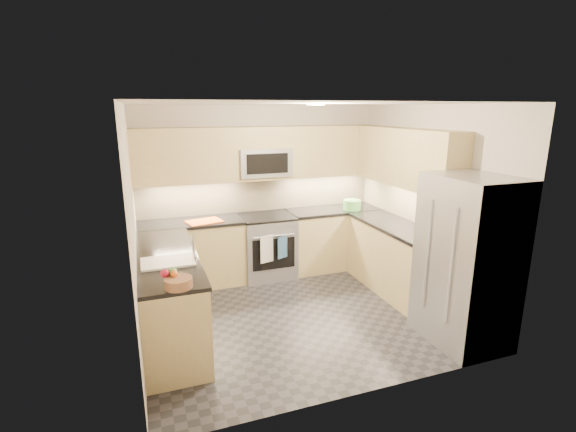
% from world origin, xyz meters
% --- Properties ---
extents(floor, '(3.60, 3.20, 0.00)m').
position_xyz_m(floor, '(0.00, 0.00, 0.00)').
color(floor, black).
rests_on(floor, ground).
extents(ceiling, '(3.60, 3.20, 0.02)m').
position_xyz_m(ceiling, '(0.00, 0.00, 2.50)').
color(ceiling, beige).
rests_on(ceiling, wall_back).
extents(wall_back, '(3.60, 0.02, 2.50)m').
position_xyz_m(wall_back, '(0.00, 1.60, 1.25)').
color(wall_back, '#BDB3A5').
rests_on(wall_back, floor).
extents(wall_front, '(3.60, 0.02, 2.50)m').
position_xyz_m(wall_front, '(0.00, -1.60, 1.25)').
color(wall_front, '#BDB3A5').
rests_on(wall_front, floor).
extents(wall_left, '(0.02, 3.20, 2.50)m').
position_xyz_m(wall_left, '(-1.80, 0.00, 1.25)').
color(wall_left, '#BDB3A5').
rests_on(wall_left, floor).
extents(wall_right, '(0.02, 3.20, 2.50)m').
position_xyz_m(wall_right, '(1.80, 0.00, 1.25)').
color(wall_right, '#BDB3A5').
rests_on(wall_right, floor).
extents(base_cab_back_left, '(1.42, 0.60, 0.90)m').
position_xyz_m(base_cab_back_left, '(-1.09, 1.30, 0.45)').
color(base_cab_back_left, tan).
rests_on(base_cab_back_left, floor).
extents(base_cab_back_right, '(1.42, 0.60, 0.90)m').
position_xyz_m(base_cab_back_right, '(1.09, 1.30, 0.45)').
color(base_cab_back_right, tan).
rests_on(base_cab_back_right, floor).
extents(base_cab_right, '(0.60, 1.70, 0.90)m').
position_xyz_m(base_cab_right, '(1.50, 0.15, 0.45)').
color(base_cab_right, tan).
rests_on(base_cab_right, floor).
extents(base_cab_peninsula, '(0.60, 2.00, 0.90)m').
position_xyz_m(base_cab_peninsula, '(-1.50, 0.00, 0.45)').
color(base_cab_peninsula, tan).
rests_on(base_cab_peninsula, floor).
extents(countertop_back_left, '(1.42, 0.63, 0.04)m').
position_xyz_m(countertop_back_left, '(-1.09, 1.30, 0.92)').
color(countertop_back_left, black).
rests_on(countertop_back_left, base_cab_back_left).
extents(countertop_back_right, '(1.42, 0.63, 0.04)m').
position_xyz_m(countertop_back_right, '(1.09, 1.30, 0.92)').
color(countertop_back_right, black).
rests_on(countertop_back_right, base_cab_back_right).
extents(countertop_right, '(0.63, 1.70, 0.04)m').
position_xyz_m(countertop_right, '(1.50, 0.15, 0.92)').
color(countertop_right, black).
rests_on(countertop_right, base_cab_right).
extents(countertop_peninsula, '(0.63, 2.00, 0.04)m').
position_xyz_m(countertop_peninsula, '(-1.50, 0.00, 0.92)').
color(countertop_peninsula, black).
rests_on(countertop_peninsula, base_cab_peninsula).
extents(upper_cab_back, '(3.60, 0.35, 0.75)m').
position_xyz_m(upper_cab_back, '(0.00, 1.43, 1.83)').
color(upper_cab_back, tan).
rests_on(upper_cab_back, wall_back).
extents(upper_cab_right, '(0.35, 1.95, 0.75)m').
position_xyz_m(upper_cab_right, '(1.62, 0.28, 1.83)').
color(upper_cab_right, tan).
rests_on(upper_cab_right, wall_right).
extents(backsplash_back, '(3.60, 0.01, 0.51)m').
position_xyz_m(backsplash_back, '(0.00, 1.60, 1.20)').
color(backsplash_back, tan).
rests_on(backsplash_back, wall_back).
extents(backsplash_right, '(0.01, 2.30, 0.51)m').
position_xyz_m(backsplash_right, '(1.80, 0.45, 1.20)').
color(backsplash_right, tan).
rests_on(backsplash_right, wall_right).
extents(gas_range, '(0.76, 0.65, 0.91)m').
position_xyz_m(gas_range, '(0.00, 1.28, 0.46)').
color(gas_range, gray).
rests_on(gas_range, floor).
extents(range_cooktop, '(0.76, 0.65, 0.03)m').
position_xyz_m(range_cooktop, '(0.00, 1.28, 0.92)').
color(range_cooktop, black).
rests_on(range_cooktop, gas_range).
extents(oven_door_glass, '(0.62, 0.02, 0.45)m').
position_xyz_m(oven_door_glass, '(0.00, 0.95, 0.45)').
color(oven_door_glass, black).
rests_on(oven_door_glass, gas_range).
extents(oven_handle, '(0.60, 0.02, 0.02)m').
position_xyz_m(oven_handle, '(0.00, 0.93, 0.72)').
color(oven_handle, '#B2B5BA').
rests_on(oven_handle, gas_range).
extents(microwave, '(0.76, 0.40, 0.40)m').
position_xyz_m(microwave, '(0.00, 1.40, 1.70)').
color(microwave, '#93949A').
rests_on(microwave, upper_cab_back).
extents(microwave_door, '(0.60, 0.01, 0.28)m').
position_xyz_m(microwave_door, '(0.00, 1.20, 1.70)').
color(microwave_door, black).
rests_on(microwave_door, microwave).
extents(refrigerator, '(0.70, 0.90, 1.80)m').
position_xyz_m(refrigerator, '(1.45, -1.15, 0.90)').
color(refrigerator, '#96989E').
rests_on(refrigerator, floor).
extents(fridge_handle_left, '(0.02, 0.02, 1.20)m').
position_xyz_m(fridge_handle_left, '(1.08, -1.33, 0.95)').
color(fridge_handle_left, '#B2B5BA').
rests_on(fridge_handle_left, refrigerator).
extents(fridge_handle_right, '(0.02, 0.02, 1.20)m').
position_xyz_m(fridge_handle_right, '(1.08, -0.97, 0.95)').
color(fridge_handle_right, '#B2B5BA').
rests_on(fridge_handle_right, refrigerator).
extents(sink_basin, '(0.52, 0.38, 0.16)m').
position_xyz_m(sink_basin, '(-1.50, -0.25, 0.88)').
color(sink_basin, white).
rests_on(sink_basin, base_cab_peninsula).
extents(faucet, '(0.03, 0.03, 0.28)m').
position_xyz_m(faucet, '(-1.24, -0.25, 1.08)').
color(faucet, silver).
rests_on(faucet, countertop_peninsula).
extents(utensil_bowl, '(0.35, 0.35, 0.15)m').
position_xyz_m(utensil_bowl, '(1.33, 1.15, 1.02)').
color(utensil_bowl, '#4EA044').
rests_on(utensil_bowl, countertop_back_right).
extents(cutting_board, '(0.52, 0.42, 0.01)m').
position_xyz_m(cutting_board, '(-0.92, 1.19, 0.95)').
color(cutting_board, orange).
rests_on(cutting_board, countertop_back_left).
extents(fruit_basket, '(0.30, 0.30, 0.09)m').
position_xyz_m(fruit_basket, '(-1.46, -0.91, 0.98)').
color(fruit_basket, '#8D5F41').
rests_on(fruit_basket, countertop_peninsula).
extents(fruit_apple, '(0.08, 0.08, 0.08)m').
position_xyz_m(fruit_apple, '(-1.56, -0.83, 1.05)').
color(fruit_apple, maroon).
rests_on(fruit_apple, fruit_basket).
extents(fruit_pear, '(0.07, 0.07, 0.07)m').
position_xyz_m(fruit_pear, '(-1.49, -0.81, 1.05)').
color(fruit_pear, '#5CA547').
rests_on(fruit_pear, fruit_basket).
extents(dish_towel_check, '(0.20, 0.08, 0.39)m').
position_xyz_m(dish_towel_check, '(-0.12, 0.91, 0.55)').
color(dish_towel_check, white).
rests_on(dish_towel_check, oven_handle).
extents(dish_towel_blue, '(0.16, 0.08, 0.32)m').
position_xyz_m(dish_towel_blue, '(0.12, 0.91, 0.55)').
color(dish_towel_blue, '#2E537F').
rests_on(dish_towel_blue, oven_handle).
extents(fruit_orange, '(0.06, 0.06, 0.06)m').
position_xyz_m(fruit_orange, '(-1.48, -0.86, 1.05)').
color(fruit_orange, orange).
rests_on(fruit_orange, fruit_basket).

